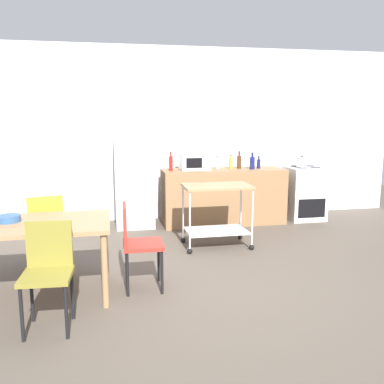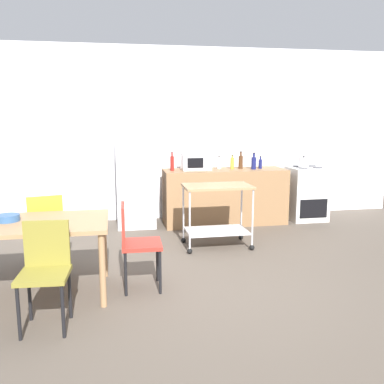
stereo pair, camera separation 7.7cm
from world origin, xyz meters
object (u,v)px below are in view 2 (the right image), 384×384
object	(u,v)px
bottle_soy_sauce	(172,163)
fruit_bowl	(8,218)
bottle_olive_oil	(232,163)
stove_oven	(306,193)
refrigerator	(135,178)
chair_mustard	(45,226)
bottle_wine	(260,164)
dining_table	(30,230)
bottle_hot_sauce	(241,162)
bottle_vinegar	(219,164)
bottle_soda	(254,163)
microwave	(196,162)
kitchen_cart	(217,205)
chair_red	(135,240)
chair_olive	(45,267)
kettle	(304,162)

from	to	relation	value
bottle_soy_sauce	fruit_bowl	bearing A→B (deg)	-129.47
bottle_olive_oil	bottle_soy_sauce	bearing A→B (deg)	-177.72
stove_oven	refrigerator	xyz separation A→B (m)	(-2.90, 0.08, 0.32)
chair_mustard	bottle_wine	bearing A→B (deg)	-164.17
dining_table	bottle_hot_sauce	bearing A→B (deg)	41.00
bottle_vinegar	bottle_soda	distance (m)	0.57
microwave	bottle_hot_sauce	bearing A→B (deg)	1.29
stove_oven	kitchen_cart	world-z (taller)	stove_oven
bottle_olive_oil	fruit_bowl	size ratio (longest dim) A/B	1.05
chair_mustard	chair_red	bearing A→B (deg)	130.24
chair_olive	refrigerator	xyz separation A→B (m)	(0.92, 3.21, 0.26)
chair_mustard	bottle_hot_sauce	size ratio (longest dim) A/B	3.12
stove_oven	kettle	xyz separation A→B (m)	(-0.12, -0.10, 0.55)
microwave	bottle_wine	distance (m)	1.08
chair_mustard	bottle_vinegar	size ratio (longest dim) A/B	4.22
chair_red	refrigerator	world-z (taller)	refrigerator
stove_oven	dining_table	bearing A→B (deg)	-148.66
bottle_wine	fruit_bowl	xyz separation A→B (m)	(-3.41, -2.38, -0.20)
refrigerator	bottle_vinegar	bearing A→B (deg)	-0.20
kitchen_cart	bottle_soy_sauce	size ratio (longest dim) A/B	2.98
bottle_wine	fruit_bowl	bearing A→B (deg)	-145.15
chair_olive	chair_red	xyz separation A→B (m)	(0.78, 0.64, 0.00)
kitchen_cart	bottle_hot_sauce	distance (m)	1.53
microwave	fruit_bowl	size ratio (longest dim) A/B	2.07
bottle_vinegar	bottle_hot_sauce	world-z (taller)	bottle_hot_sauce
stove_oven	bottle_wine	xyz separation A→B (m)	(-0.85, -0.02, 0.53)
chair_mustard	kettle	xyz separation A→B (m)	(3.90, 1.65, 0.48)
refrigerator	bottle_soda	bearing A→B (deg)	-5.14
dining_table	microwave	bearing A→B (deg)	49.51
chair_mustard	kitchen_cart	bearing A→B (deg)	-179.46
chair_olive	fruit_bowl	size ratio (longest dim) A/B	4.01
dining_table	chair_red	distance (m)	1.02
chair_red	stove_oven	bearing A→B (deg)	-49.33
kitchen_cart	microwave	world-z (taller)	microwave
chair_red	bottle_olive_oil	size ratio (longest dim) A/B	3.82
chair_mustard	fruit_bowl	bearing A→B (deg)	56.74
chair_red	bottle_hot_sauce	xyz separation A→B (m)	(1.87, 2.53, 0.50)
bottle_wine	fruit_bowl	size ratio (longest dim) A/B	0.94
stove_oven	bottle_soda	bearing A→B (deg)	-174.72
bottle_hot_sauce	chair_mustard	bearing A→B (deg)	-147.88
stove_oven	bottle_vinegar	size ratio (longest dim) A/B	4.36
chair_olive	bottle_olive_oil	bearing A→B (deg)	55.02
stove_oven	kitchen_cart	xyz separation A→B (m)	(-1.88, -1.24, 0.12)
bottle_hot_sauce	kettle	distance (m)	1.06
fruit_bowl	microwave	bearing A→B (deg)	46.00
bottle_hot_sauce	stove_oven	bearing A→B (deg)	-2.03
bottle_soy_sauce	bottle_olive_oil	bearing A→B (deg)	2.28
fruit_bowl	bottle_hot_sauce	bearing A→B (deg)	38.21
chair_red	bottle_wine	bearing A→B (deg)	-40.23
chair_olive	stove_oven	xyz separation A→B (m)	(3.82, 3.13, -0.07)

